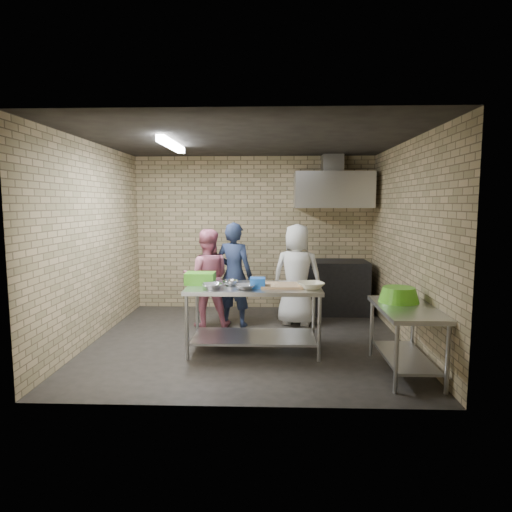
{
  "coord_description": "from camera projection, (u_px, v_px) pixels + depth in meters",
  "views": [
    {
      "loc": [
        0.32,
        -5.95,
        1.88
      ],
      "look_at": [
        0.1,
        0.2,
        1.15
      ],
      "focal_mm": 31.36,
      "sensor_mm": 36.0,
      "label": 1
    }
  ],
  "objects": [
    {
      "name": "stove",
      "position": [
        332.0,
        287.0,
        7.67
      ],
      "size": [
        1.2,
        0.7,
        0.9
      ],
      "primitive_type": "cube",
      "color": "black",
      "rests_on": "floor"
    },
    {
      "name": "woman_pink",
      "position": [
        207.0,
        278.0,
        6.78
      ],
      "size": [
        0.79,
        0.65,
        1.49
      ],
      "primitive_type": "imported",
      "rotation": [
        0.0,
        0.0,
        3.26
      ],
      "color": "#C86981",
      "rests_on": "floor"
    },
    {
      "name": "range_hood",
      "position": [
        333.0,
        190.0,
        7.53
      ],
      "size": [
        1.3,
        0.6,
        0.6
      ],
      "primitive_type": "cube",
      "color": "silver",
      "rests_on": "back_wall"
    },
    {
      "name": "wall_shelf",
      "position": [
        349.0,
        201.0,
        7.72
      ],
      "size": [
        0.8,
        0.2,
        0.04
      ],
      "primitive_type": "cube",
      "color": "#3F2B19",
      "rests_on": "back_wall"
    },
    {
      "name": "man_navy",
      "position": [
        234.0,
        274.0,
        6.82
      ],
      "size": [
        0.67,
        0.55,
        1.59
      ],
      "primitive_type": "imported",
      "rotation": [
        0.0,
        0.0,
        2.81
      ],
      "color": "#151936",
      "rests_on": "floor"
    },
    {
      "name": "prep_table",
      "position": [
        254.0,
        318.0,
        5.68
      ],
      "size": [
        1.68,
        0.84,
        0.84
      ],
      "primitive_type": "cube",
      "color": "#B2B5B9",
      "rests_on": "floor"
    },
    {
      "name": "right_wall",
      "position": [
        407.0,
        243.0,
        5.9
      ],
      "size": [
        0.06,
        4.0,
        2.7
      ],
      "primitive_type": "cube",
      "color": "tan",
      "rests_on": "ground"
    },
    {
      "name": "cutting_board",
      "position": [
        282.0,
        285.0,
        5.6
      ],
      "size": [
        0.51,
        0.39,
        0.03
      ],
      "primitive_type": "cube",
      "color": "tan",
      "rests_on": "prep_table"
    },
    {
      "name": "green_basin",
      "position": [
        399.0,
        295.0,
        5.13
      ],
      "size": [
        0.46,
        0.46,
        0.17
      ],
      "primitive_type": null,
      "color": "#59C626",
      "rests_on": "side_counter"
    },
    {
      "name": "bottle_green",
      "position": [
        358.0,
        195.0,
        7.71
      ],
      "size": [
        0.06,
        0.06,
        0.15
      ],
      "primitive_type": "cylinder",
      "color": "green",
      "rests_on": "wall_shelf"
    },
    {
      "name": "mixing_bowl_c",
      "position": [
        245.0,
        287.0,
        5.41
      ],
      "size": [
        0.3,
        0.3,
        0.06
      ],
      "primitive_type": "imported",
      "rotation": [
        0.0,
        0.0,
        0.27
      ],
      "color": "#B1B3B8",
      "rests_on": "prep_table"
    },
    {
      "name": "ceiling",
      "position": [
        248.0,
        140.0,
        5.82
      ],
      "size": [
        4.2,
        4.2,
        0.0
      ],
      "primitive_type": "plane",
      "rotation": [
        3.14,
        0.0,
        0.0
      ],
      "color": "black",
      "rests_on": "ground"
    },
    {
      "name": "hood_duct",
      "position": [
        333.0,
        164.0,
        7.62
      ],
      "size": [
        0.35,
        0.3,
        0.3
      ],
      "primitive_type": "cube",
      "color": "#A5A8AD",
      "rests_on": "back_wall"
    },
    {
      "name": "green_crate",
      "position": [
        200.0,
        278.0,
        5.77
      ],
      "size": [
        0.37,
        0.28,
        0.15
      ],
      "primitive_type": "cube",
      "color": "green",
      "rests_on": "prep_table"
    },
    {
      "name": "left_wall",
      "position": [
        93.0,
        242.0,
        6.05
      ],
      "size": [
        0.06,
        4.0,
        2.7
      ],
      "primitive_type": "cube",
      "color": "tan",
      "rests_on": "ground"
    },
    {
      "name": "back_wall",
      "position": [
        254.0,
        233.0,
        7.96
      ],
      "size": [
        4.2,
        0.06,
        2.7
      ],
      "primitive_type": "cube",
      "color": "tan",
      "rests_on": "ground"
    },
    {
      "name": "front_wall",
      "position": [
        236.0,
        263.0,
        3.99
      ],
      "size": [
        4.2,
        0.06,
        2.7
      ],
      "primitive_type": "cube",
      "color": "tan",
      "rests_on": "ground"
    },
    {
      "name": "bottle_red",
      "position": [
        335.0,
        194.0,
        7.72
      ],
      "size": [
        0.07,
        0.07,
        0.18
      ],
      "primitive_type": "cylinder",
      "color": "#B22619",
      "rests_on": "wall_shelf"
    },
    {
      "name": "mixing_bowl_b",
      "position": [
        231.0,
        283.0,
        5.69
      ],
      "size": [
        0.25,
        0.25,
        0.06
      ],
      "primitive_type": "imported",
      "rotation": [
        0.0,
        0.0,
        0.27
      ],
      "color": "#B4B6BB",
      "rests_on": "prep_table"
    },
    {
      "name": "woman_white",
      "position": [
        297.0,
        275.0,
        6.88
      ],
      "size": [
        0.86,
        0.67,
        1.57
      ],
      "primitive_type": "imported",
      "rotation": [
        0.0,
        0.0,
        2.9
      ],
      "color": "silver",
      "rests_on": "floor"
    },
    {
      "name": "mixing_bowl_a",
      "position": [
        212.0,
        286.0,
        5.45
      ],
      "size": [
        0.32,
        0.32,
        0.06
      ],
      "primitive_type": "imported",
      "rotation": [
        0.0,
        0.0,
        0.27
      ],
      "color": "silver",
      "rests_on": "prep_table"
    },
    {
      "name": "blue_tub",
      "position": [
        258.0,
        283.0,
        5.52
      ],
      "size": [
        0.19,
        0.19,
        0.12
      ],
      "primitive_type": "cube",
      "color": "blue",
      "rests_on": "prep_table"
    },
    {
      "name": "floor",
      "position": [
        248.0,
        341.0,
        6.13
      ],
      "size": [
        4.2,
        4.2,
        0.0
      ],
      "primitive_type": "plane",
      "color": "black",
      "rests_on": "ground"
    },
    {
      "name": "ceramic_bowl",
      "position": [
        311.0,
        285.0,
        5.45
      ],
      "size": [
        0.4,
        0.4,
        0.08
      ],
      "primitive_type": "imported",
      "rotation": [
        0.0,
        0.0,
        0.27
      ],
      "color": "#EFE8BF",
      "rests_on": "prep_table"
    },
    {
      "name": "fluorescent_fixture",
      "position": [
        172.0,
        145.0,
        5.86
      ],
      "size": [
        0.1,
        1.25,
        0.08
      ],
      "primitive_type": "cube",
      "color": "white",
      "rests_on": "ceiling"
    },
    {
      "name": "side_counter",
      "position": [
        405.0,
        340.0,
        4.93
      ],
      "size": [
        0.6,
        1.2,
        0.75
      ],
      "primitive_type": "cube",
      "color": "silver",
      "rests_on": "floor"
    }
  ]
}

